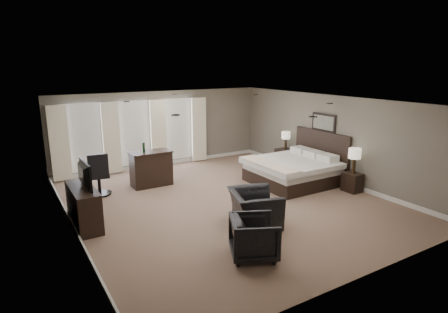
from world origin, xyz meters
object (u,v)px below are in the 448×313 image
lamp_far (286,141)px  armchair_near (255,202)px  lamp_near (354,161)px  bar_stool_right (146,170)px  armchair_far (254,235)px  tv (82,185)px  dresser (84,207)px  nightstand_far (285,158)px  bar_counter (151,168)px  desk_chair (98,174)px  bed (294,159)px  bar_stool_left (91,184)px  nightstand_near (352,182)px

lamp_far → armchair_near: size_ratio=0.53×
lamp_near → armchair_near: lamp_near is taller
bar_stool_right → armchair_far: bearing=-88.4°
tv → armchair_far: 3.95m
dresser → bar_stool_right: bearing=45.1°
lamp_near → lamp_far: size_ratio=1.15×
nightstand_far → bar_counter: 4.67m
nightstand_far → armchair_near: size_ratio=0.56×
desk_chair → armchair_far: bearing=117.9°
armchair_near → bed: bearing=-38.8°
nightstand_far → armchair_near: bearing=-138.2°
bed → bar_stool_left: bed is taller
armchair_far → bar_stool_left: 5.25m
armchair_far → bar_counter: bar_counter is taller
nightstand_far → dresser: dresser is taller
lamp_near → nightstand_far: bearing=90.0°
lamp_near → dresser: size_ratio=0.46×
lamp_far → armchair_near: lamp_far is taller
dresser → bar_counter: (2.28, 1.91, 0.08)m
nightstand_near → bar_stool_right: bar_stool_right is taller
nightstand_near → armchair_near: bearing=-174.4°
dresser → tv: 0.51m
lamp_far → bar_counter: 4.69m
nightstand_near → desk_chair: (-6.16, 3.39, 0.34)m
tv → armchair_near: tv is taller
bar_counter → desk_chair: bearing=-178.2°
armchair_near → lamp_far: bearing=-30.3°
dresser → armchair_near: 3.78m
bed → lamp_far: 1.71m
armchair_far → bar_stool_left: bearing=46.2°
bar_counter → bar_stool_right: bar_counter is taller
bar_counter → nightstand_near: bearing=-36.5°
lamp_near → lamp_far: lamp_far is taller
armchair_far → bar_counter: size_ratio=0.72×
lamp_far → armchair_far: size_ratio=0.72×
nightstand_far → dresser: (-6.92, -1.38, 0.12)m
nightstand_far → dresser: 7.06m
lamp_far → armchair_near: (-3.63, -3.25, -0.45)m
tv → armchair_far: (2.40, -3.09, -0.52)m
bed → nightstand_near: bed is taller
bed → lamp_far: bed is taller
bed → desk_chair: bearing=159.8°
bed → nightstand_far: 1.75m
dresser → nightstand_near: bearing=-12.4°
armchair_near → armchair_far: bearing=161.8°
armchair_near → bar_stool_left: (-2.74, 3.70, -0.15)m
bar_stool_left → bed: bearing=-19.0°
nightstand_near → bar_stool_left: bearing=152.3°
bed → armchair_near: (-2.74, -1.80, -0.24)m
bar_stool_right → bar_stool_left: bearing=-165.7°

